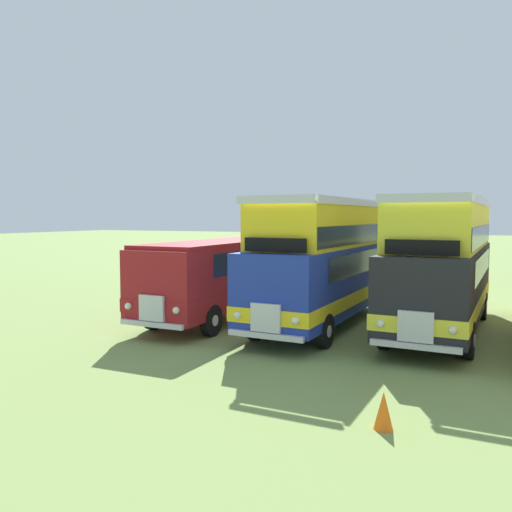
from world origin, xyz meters
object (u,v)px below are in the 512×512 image
bus_second_in_row (325,260)px  bus_third_in_row (442,263)px  cone_near_end (383,410)px  bus_first_in_row (227,272)px

bus_second_in_row → bus_third_in_row: (3.94, 0.53, 0.00)m
bus_third_in_row → cone_near_end: bus_third_in_row is taller
cone_near_end → bus_second_in_row: bearing=113.4°
bus_second_in_row → bus_third_in_row: same height
bus_second_in_row → cone_near_end: size_ratio=13.75×
bus_third_in_row → bus_first_in_row: bearing=-175.8°
bus_third_in_row → cone_near_end: 9.36m
bus_first_in_row → cone_near_end: bus_first_in_row is taller
bus_second_in_row → cone_near_end: bus_second_in_row is taller
bus_first_in_row → bus_second_in_row: 3.99m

